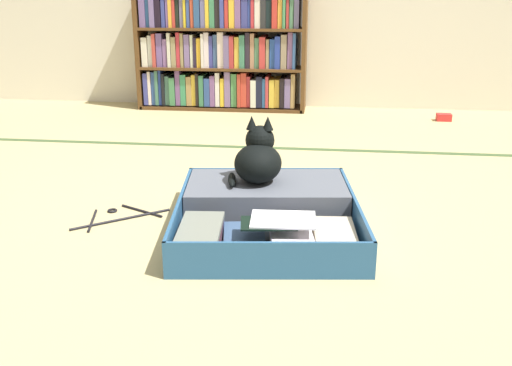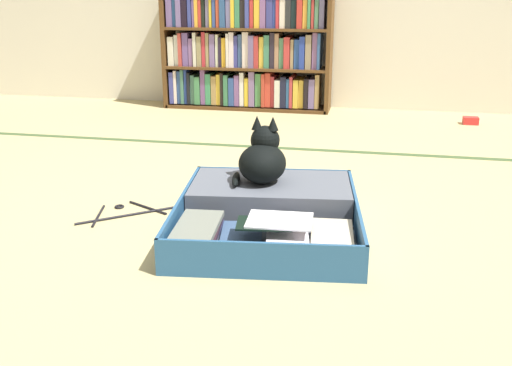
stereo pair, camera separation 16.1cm
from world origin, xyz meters
The scene contains 7 objects.
ground_plane centered at (0.00, 0.00, 0.00)m, with size 10.00×10.00×0.00m, color tan.
tatami_border centered at (0.00, 1.12, 0.00)m, with size 4.80×0.05×0.00m.
bookshelf centered at (-0.46, 2.25, 0.44)m, with size 1.26×0.27×0.91m.
open_suitcase centered at (0.13, -0.02, 0.05)m, with size 0.77×0.88×0.13m.
black_cat centered at (0.08, 0.13, 0.22)m, with size 0.23×0.23×0.27m.
clothes_hanger centered at (-0.48, -0.03, 0.00)m, with size 0.33×0.30×0.01m.
small_red_pouch centered at (1.16, 2.00, 0.02)m, with size 0.10×0.07×0.05m.
Camera 1 is at (0.35, -2.17, 0.89)m, focal length 41.26 mm.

